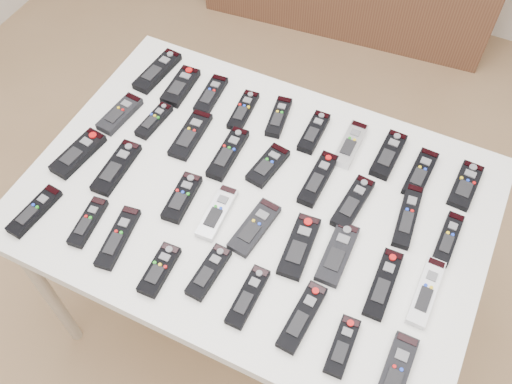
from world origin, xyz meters
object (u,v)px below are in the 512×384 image
at_px(remote_1, 181,86).
at_px(remote_36, 395,374).
at_px(remote_14, 268,165).
at_px(remote_15, 318,179).
at_px(remote_24, 299,246).
at_px(remote_28, 35,211).
at_px(remote_8, 420,173).
at_px(remote_10, 120,114).
at_px(remote_23, 255,227).
at_px(remote_13, 228,153).
at_px(remote_32, 209,272).
at_px(remote_27, 426,292).
at_px(remote_26, 383,284).
at_px(remote_33, 248,297).
at_px(remote_3, 243,110).
at_px(remote_7, 388,155).
at_px(remote_29, 88,222).
at_px(table, 256,208).
at_px(remote_34, 302,317).
at_px(remote_17, 408,216).
at_px(remote_31, 159,270).
at_px(remote_30, 118,237).
at_px(remote_0, 157,71).
at_px(remote_22, 217,213).
at_px(remote_18, 448,239).
at_px(remote_35, 342,346).
at_px(remote_6, 350,144).
at_px(remote_12, 191,135).
at_px(remote_4, 279,117).
at_px(remote_9, 465,185).
at_px(remote_5, 314,132).
at_px(remote_19, 78,153).
at_px(remote_11, 154,121).
at_px(remote_25, 337,253).
at_px(remote_16, 353,203).
at_px(remote_2, 211,95).

distance_m(remote_1, remote_36, 1.06).
distance_m(remote_14, remote_15, 0.15).
relative_size(remote_24, remote_28, 1.10).
height_order(remote_8, remote_10, remote_10).
relative_size(remote_1, remote_23, 0.93).
distance_m(remote_13, remote_32, 0.38).
xyz_separation_m(remote_27, remote_28, (-1.01, -0.22, 0.00)).
distance_m(remote_26, remote_33, 0.33).
bearing_deg(remote_28, remote_3, 64.80).
bearing_deg(remote_33, remote_7, 73.67).
relative_size(remote_14, remote_32, 0.96).
bearing_deg(remote_14, remote_32, -79.94).
distance_m(remote_24, remote_29, 0.56).
xyz_separation_m(table, remote_34, (0.25, -0.27, 0.07)).
xyz_separation_m(remote_17, remote_31, (-0.51, -0.42, 0.00)).
relative_size(remote_24, remote_30, 1.00).
relative_size(remote_0, remote_22, 1.13).
bearing_deg(remote_18, remote_35, -109.29).
height_order(remote_7, remote_26, remote_7).
height_order(remote_10, remote_23, remote_10).
bearing_deg(remote_18, remote_30, -153.23).
height_order(remote_23, remote_28, remote_28).
bearing_deg(remote_6, table, -121.82).
relative_size(remote_8, remote_36, 0.89).
bearing_deg(remote_14, remote_23, -66.09).
bearing_deg(remote_6, remote_14, -136.64).
distance_m(remote_31, remote_34, 0.37).
bearing_deg(remote_12, remote_4, 37.49).
relative_size(table, remote_26, 6.54).
bearing_deg(remote_9, remote_36, -88.70).
distance_m(remote_5, remote_10, 0.59).
bearing_deg(remote_35, remote_7, 95.60).
height_order(remote_12, remote_34, remote_34).
distance_m(remote_4, remote_32, 0.55).
xyz_separation_m(remote_9, remote_19, (-1.03, -0.37, 0.00)).
bearing_deg(remote_11, remote_10, -163.73).
distance_m(table, remote_19, 0.53).
distance_m(remote_22, remote_34, 0.36).
relative_size(remote_18, remote_30, 0.88).
xyz_separation_m(remote_23, remote_25, (0.22, 0.02, 0.00)).
distance_m(remote_17, remote_25, 0.23).
bearing_deg(remote_34, remote_36, -4.35).
bearing_deg(remote_3, remote_24, -51.48).
relative_size(table, remote_7, 7.36).
height_order(remote_5, remote_7, same).
bearing_deg(table, remote_16, 19.11).
relative_size(remote_7, remote_36, 0.89).
height_order(remote_2, remote_3, remote_2).
xyz_separation_m(remote_26, remote_32, (-0.40, -0.16, 0.00)).
xyz_separation_m(remote_0, remote_7, (0.78, -0.01, -0.00)).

